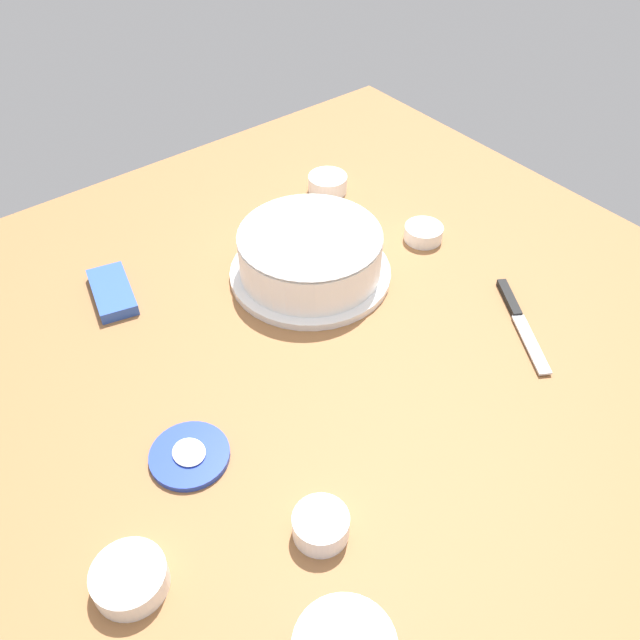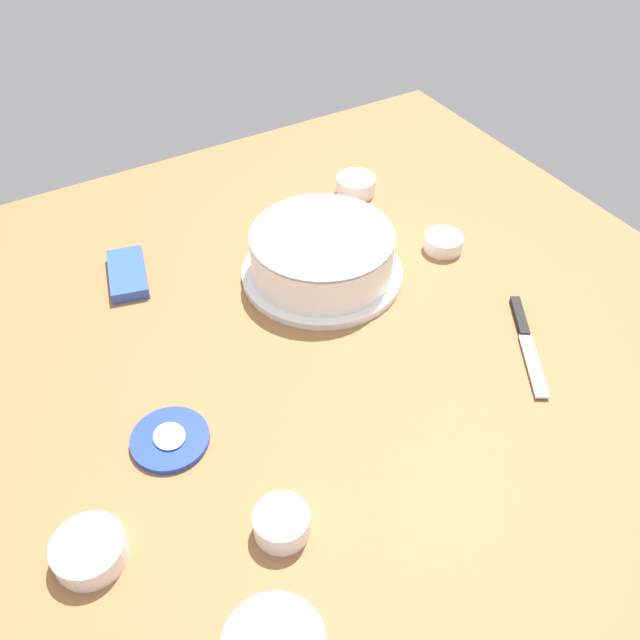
# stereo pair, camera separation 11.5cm
# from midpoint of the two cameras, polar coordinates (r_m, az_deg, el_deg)

# --- Properties ---
(ground_plane) EXTENTS (1.54, 1.54, 0.00)m
(ground_plane) POSITION_cam_midpoint_polar(r_m,az_deg,el_deg) (1.11, -2.44, -4.53)
(ground_plane) COLOR #936038
(frosted_cake) EXTENTS (0.31, 0.31, 0.11)m
(frosted_cake) POSITION_cam_midpoint_polar(r_m,az_deg,el_deg) (1.26, -3.47, 5.48)
(frosted_cake) COLOR white
(frosted_cake) RESTS_ON ground_plane
(frosting_tub_lid) EXTENTS (0.12, 0.12, 0.02)m
(frosting_tub_lid) POSITION_cam_midpoint_polar(r_m,az_deg,el_deg) (1.03, -14.23, -11.23)
(frosting_tub_lid) COLOR #233DAD
(frosting_tub_lid) RESTS_ON ground_plane
(spreading_knife) EXTENTS (0.21, 0.14, 0.01)m
(spreading_knife) POSITION_cam_midpoint_polar(r_m,az_deg,el_deg) (1.23, 13.92, 0.20)
(spreading_knife) COLOR silver
(spreading_knife) RESTS_ON ground_plane
(sprinkle_bowl_pink) EXTENTS (0.08, 0.08, 0.04)m
(sprinkle_bowl_pink) POSITION_cam_midpoint_polar(r_m,az_deg,el_deg) (0.93, -3.63, -17.20)
(sprinkle_bowl_pink) COLOR white
(sprinkle_bowl_pink) RESTS_ON ground_plane
(sprinkle_bowl_yellow) EXTENTS (0.08, 0.08, 0.03)m
(sprinkle_bowl_yellow) POSITION_cam_midpoint_polar(r_m,az_deg,el_deg) (1.38, 6.43, 7.28)
(sprinkle_bowl_yellow) COLOR white
(sprinkle_bowl_yellow) RESTS_ON ground_plane
(sprinkle_bowl_blue) EXTENTS (0.09, 0.09, 0.04)m
(sprinkle_bowl_blue) POSITION_cam_midpoint_polar(r_m,az_deg,el_deg) (1.52, -1.55, 11.49)
(sprinkle_bowl_blue) COLOR white
(sprinkle_bowl_blue) RESTS_ON ground_plane
(sprinkle_bowl_green) EXTENTS (0.10, 0.10, 0.03)m
(sprinkle_bowl_green) POSITION_cam_midpoint_polar(r_m,az_deg,el_deg) (0.94, -19.47, -20.20)
(sprinkle_bowl_green) COLOR white
(sprinkle_bowl_green) RESTS_ON ground_plane
(candy_box_lower) EXTENTS (0.15, 0.10, 0.02)m
(candy_box_lower) POSITION_cam_midpoint_polar(r_m,az_deg,el_deg) (1.31, -19.65, 2.15)
(candy_box_lower) COLOR #2D51B2
(candy_box_lower) RESTS_ON ground_plane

